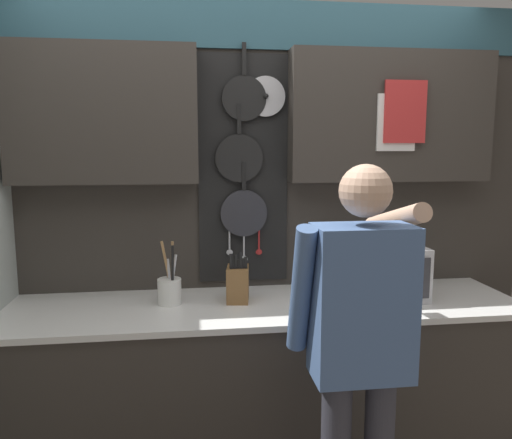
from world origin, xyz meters
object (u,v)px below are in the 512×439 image
object	(u,v)px
knife_block	(238,283)
utensil_crock	(170,289)
person	(360,334)
microwave	(373,270)

from	to	relation	value
knife_block	utensil_crock	bearing A→B (deg)	179.79
utensil_crock	person	distance (m)	1.03
microwave	knife_block	bearing A→B (deg)	179.97
knife_block	utensil_crock	world-z (taller)	utensil_crock
knife_block	person	bearing A→B (deg)	-59.50
microwave	utensil_crock	size ratio (longest dim) A/B	1.49
utensil_crock	microwave	bearing A→B (deg)	-0.09
knife_block	person	world-z (taller)	person
microwave	knife_block	size ratio (longest dim) A/B	1.84
microwave	utensil_crock	distance (m)	1.08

